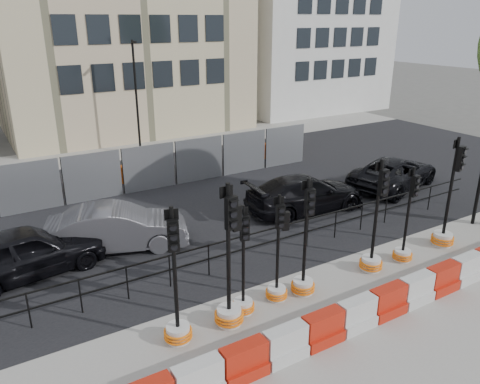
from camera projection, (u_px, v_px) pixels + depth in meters
ground at (300, 272)px, 13.77m from camera, size 120.00×120.00×0.00m
sidewalk_near at (377, 325)px, 11.35m from camera, size 40.00×6.00×0.02m
road at (196, 198)px, 19.38m from camera, size 40.00×14.00×0.03m
sidewalk_far at (126, 150)px, 26.61m from camera, size 40.00×4.00×0.02m
building_white at (303, 6)px, 36.87m from camera, size 12.00×9.06×16.00m
kerb_railing at (277, 236)px, 14.49m from camera, size 18.00×0.04×1.00m
heras_fencing at (179, 164)px, 21.73m from camera, size 14.33×1.72×2.00m
lamp_post_far at (136, 94)px, 24.92m from camera, size 0.12×0.56×6.00m
barrier_row at (372, 309)px, 11.39m from camera, size 16.75×0.50×0.80m
traffic_signal_a at (177, 316)px, 10.57m from camera, size 0.66×0.66×3.36m
traffic_signal_b at (230, 293)px, 11.12m from camera, size 0.72×0.72×3.65m
traffic_signal_c at (243, 292)px, 11.65m from camera, size 0.58×0.58×2.93m
traffic_signal_d at (278, 276)px, 12.19m from camera, size 0.58×0.58×2.97m
traffic_signal_e at (304, 271)px, 12.47m from camera, size 0.65×0.65×3.30m
traffic_signal_f at (373, 245)px, 13.59m from camera, size 0.67×0.67×3.42m
traffic_signal_g at (404, 242)px, 14.19m from camera, size 0.60×0.60×3.02m
traffic_signal_h at (445, 224)px, 15.12m from camera, size 0.72×0.72×3.66m
car_a at (25, 252)px, 13.33m from camera, size 3.07×4.95×1.51m
car_b at (117, 228)px, 14.94m from camera, size 4.20×5.35×1.46m
car_c at (305, 194)px, 17.95m from camera, size 2.77×5.15×1.40m
car_d at (394, 173)px, 20.50m from camera, size 4.62×5.96×1.35m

